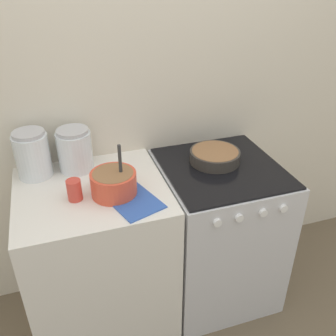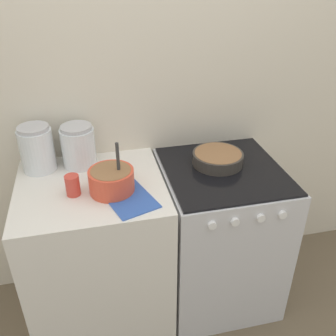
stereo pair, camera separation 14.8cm
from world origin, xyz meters
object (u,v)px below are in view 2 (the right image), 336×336
at_px(mixing_bowl, 111,179).
at_px(storage_jar_left, 37,151).
at_px(baking_pan, 218,158).
at_px(tin_can, 73,185).
at_px(storage_jar_middle, 79,148).
at_px(stove, 218,234).

relative_size(mixing_bowl, storage_jar_left, 1.04).
relative_size(baking_pan, tin_can, 2.68).
bearing_deg(mixing_bowl, baking_pan, 13.29).
bearing_deg(storage_jar_middle, stove, -16.76).
bearing_deg(storage_jar_middle, baking_pan, -12.37).
bearing_deg(storage_jar_left, stove, -13.21).
bearing_deg(storage_jar_middle, tin_can, -98.06).
relative_size(storage_jar_left, tin_can, 2.40).
bearing_deg(stove, storage_jar_middle, 163.24).
distance_m(mixing_bowl, storage_jar_middle, 0.33).
xyz_separation_m(mixing_bowl, tin_can, (-0.18, 0.01, -0.01)).
height_order(baking_pan, tin_can, tin_can).
relative_size(mixing_bowl, baking_pan, 0.93).
distance_m(baking_pan, tin_can, 0.77).
xyz_separation_m(storage_jar_left, storage_jar_middle, (0.21, 0.00, -0.01)).
relative_size(baking_pan, storage_jar_left, 1.12).
bearing_deg(stove, mixing_bowl, -172.91).
bearing_deg(tin_can, baking_pan, 9.37).
xyz_separation_m(storage_jar_left, tin_can, (0.17, -0.28, -0.05)).
xyz_separation_m(mixing_bowl, storage_jar_middle, (-0.14, 0.30, 0.03)).
bearing_deg(baking_pan, storage_jar_middle, 167.63).
distance_m(baking_pan, storage_jar_middle, 0.74).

